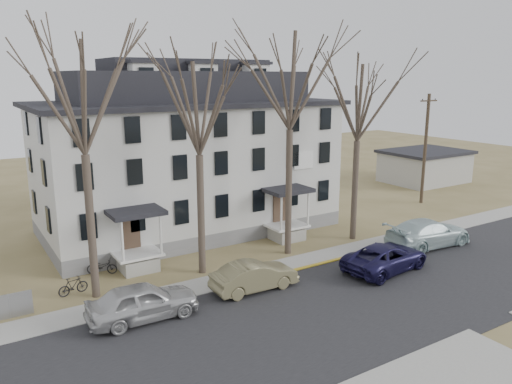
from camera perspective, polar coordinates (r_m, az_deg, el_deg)
ground at (r=24.60m, az=15.47°, el=-13.82°), size 120.00×120.00×0.00m
main_road at (r=25.83m, az=12.15°, el=-12.28°), size 120.00×10.00×0.04m
far_sidewalk at (r=30.02m, az=4.11°, el=-8.31°), size 120.00×2.00×0.08m
yellow_curb at (r=32.44m, az=12.27°, el=-6.92°), size 14.00×0.25×0.06m
boarding_house at (r=36.01m, az=-7.76°, el=4.11°), size 20.80×12.36×12.05m
distant_building at (r=55.58m, az=18.70°, el=2.83°), size 8.50×6.50×3.35m
tree_far_left at (r=24.93m, az=-19.46°, el=11.00°), size 8.40×8.40×13.72m
tree_mid_left at (r=26.95m, az=-6.64°, el=10.17°), size 7.80×7.80×12.74m
tree_center at (r=29.99m, az=3.97°, el=13.35°), size 9.00×9.00×14.70m
tree_mid_right at (r=33.54m, az=11.69°, el=10.56°), size 7.80×7.80×12.74m
utility_pole_far at (r=45.60m, az=18.77°, el=4.81°), size 2.00×0.28×9.50m
car_silver at (r=23.90m, az=-12.80°, el=-12.18°), size 5.15×2.20×1.73m
car_tan at (r=26.31m, az=-0.19°, el=-9.65°), size 4.67×1.71×1.53m
car_navy at (r=29.77m, az=14.58°, el=-7.30°), size 5.87×3.23×1.56m
car_white at (r=34.65m, az=19.07°, el=-4.48°), size 6.34×2.88×1.80m
bicycle_left at (r=29.70m, az=-17.20°, el=-8.21°), size 1.77×1.31×0.89m
bicycle_right at (r=27.53m, az=-20.17°, el=-10.12°), size 1.60×0.71×0.93m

